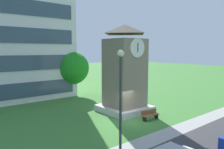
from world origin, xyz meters
The scene contains 6 objects.
ground_plane centered at (0.00, 0.00, 0.00)m, with size 160.00×160.00×0.00m, color #3D7A33.
kerb_strip centered at (0.00, -4.08, 0.00)m, with size 120.00×1.60×0.01m, color #9E9E99.
clock_tower centered at (1.70, 2.51, 3.89)m, with size 4.52×4.52×8.83m.
park_bench centered at (1.59, -1.02, 0.46)m, with size 1.84×0.68×0.88m.
street_lamp centered at (-5.80, -5.31, 3.86)m, with size 0.36×0.36×6.28m.
tree_streetside centered at (1.58, 13.09, 3.85)m, with size 4.59×4.59×6.16m.
Camera 1 is at (-13.25, -13.69, 6.23)m, focal length 34.94 mm.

